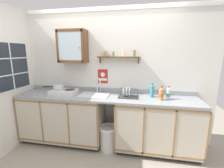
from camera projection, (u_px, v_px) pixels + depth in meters
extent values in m
plane|color=#9E9384|center=(101.00, 157.00, 2.47)|extent=(6.16, 6.16, 0.00)
cube|color=silver|center=(109.00, 77.00, 2.85)|extent=(3.76, 0.05, 2.45)
cube|color=white|center=(108.00, 9.00, 2.58)|extent=(3.76, 0.02, 0.05)
cube|color=black|center=(66.00, 137.00, 2.96)|extent=(1.47, 0.52, 0.08)
cube|color=beige|center=(63.00, 117.00, 2.84)|extent=(1.50, 0.58, 0.83)
cube|color=#997047|center=(53.00, 103.00, 2.48)|extent=(1.50, 0.01, 0.03)
cube|color=#997047|center=(56.00, 143.00, 2.63)|extent=(1.50, 0.01, 0.03)
cube|color=#997047|center=(16.00, 120.00, 2.69)|extent=(0.02, 0.01, 0.76)
cube|color=#997047|center=(42.00, 122.00, 2.60)|extent=(0.02, 0.01, 0.76)
cube|color=#997047|center=(68.00, 125.00, 2.51)|extent=(0.02, 0.01, 0.76)
cube|color=#997047|center=(97.00, 128.00, 2.42)|extent=(0.02, 0.01, 0.76)
cube|color=black|center=(155.00, 147.00, 2.66)|extent=(1.31, 0.52, 0.08)
cube|color=beige|center=(157.00, 124.00, 2.54)|extent=(1.34, 0.58, 0.83)
cube|color=#997047|center=(160.00, 110.00, 2.18)|extent=(1.34, 0.01, 0.03)
cube|color=#997047|center=(157.00, 155.00, 2.33)|extent=(1.34, 0.01, 0.03)
cube|color=#997047|center=(115.00, 129.00, 2.37)|extent=(0.02, 0.01, 0.76)
cube|color=#997047|center=(144.00, 132.00, 2.29)|extent=(0.02, 0.01, 0.76)
cube|color=#997047|center=(175.00, 135.00, 2.21)|extent=(0.02, 0.01, 0.76)
cube|color=#997047|center=(208.00, 138.00, 2.13)|extent=(0.02, 0.01, 0.76)
cube|color=gray|center=(105.00, 97.00, 2.61)|extent=(3.12, 0.61, 0.03)
cube|color=gray|center=(108.00, 90.00, 2.87)|extent=(3.12, 0.02, 0.08)
cube|color=silver|center=(94.00, 95.00, 2.66)|extent=(0.51, 0.38, 0.01)
cube|color=slate|center=(94.00, 101.00, 2.68)|extent=(0.44, 0.30, 0.01)
cube|color=slate|center=(97.00, 96.00, 2.82)|extent=(0.44, 0.01, 0.11)
cube|color=slate|center=(92.00, 101.00, 2.52)|extent=(0.44, 0.01, 0.11)
cylinder|color=#4C4C51|center=(94.00, 101.00, 2.68)|extent=(0.04, 0.04, 0.01)
cylinder|color=silver|center=(97.00, 92.00, 2.86)|extent=(0.05, 0.05, 0.02)
cylinder|color=silver|center=(97.00, 86.00, 2.84)|extent=(0.02, 0.02, 0.18)
torus|color=silver|center=(96.00, 82.00, 2.74)|extent=(0.18, 0.02, 0.18)
cylinder|color=silver|center=(100.00, 90.00, 2.84)|extent=(0.02, 0.02, 0.05)
cube|color=silver|center=(64.00, 92.00, 2.74)|extent=(0.46, 0.31, 0.08)
cylinder|color=#2D2D2D|center=(59.00, 89.00, 2.77)|extent=(0.18, 0.18, 0.01)
cylinder|color=#2D2D2D|center=(70.00, 90.00, 2.73)|extent=(0.18, 0.18, 0.01)
cylinder|color=black|center=(54.00, 94.00, 2.62)|extent=(0.03, 0.02, 0.03)
cylinder|color=black|center=(66.00, 94.00, 2.58)|extent=(0.03, 0.02, 0.03)
cylinder|color=silver|center=(59.00, 87.00, 2.76)|extent=(0.19, 0.19, 0.07)
torus|color=silver|center=(59.00, 85.00, 2.75)|extent=(0.20, 0.20, 0.01)
cylinder|color=black|center=(48.00, 87.00, 2.70)|extent=(0.16, 0.10, 0.02)
cylinder|color=gold|center=(161.00, 95.00, 2.39)|extent=(0.07, 0.07, 0.17)
cone|color=gold|center=(162.00, 88.00, 2.37)|extent=(0.07, 0.07, 0.03)
cylinder|color=red|center=(162.00, 87.00, 2.36)|extent=(0.03, 0.03, 0.02)
cylinder|color=#D84C3F|center=(161.00, 95.00, 2.39)|extent=(0.08, 0.08, 0.05)
cylinder|color=teal|center=(152.00, 92.00, 2.54)|extent=(0.06, 0.06, 0.19)
cone|color=teal|center=(152.00, 85.00, 2.52)|extent=(0.06, 0.06, 0.03)
cylinder|color=#2D59B2|center=(152.00, 84.00, 2.51)|extent=(0.03, 0.03, 0.02)
cylinder|color=#3F8CCC|center=(152.00, 92.00, 2.54)|extent=(0.07, 0.07, 0.05)
cylinder|color=silver|center=(168.00, 94.00, 2.43)|extent=(0.06, 0.06, 0.17)
cone|color=silver|center=(169.00, 88.00, 2.40)|extent=(0.06, 0.06, 0.03)
cylinder|color=red|center=(169.00, 86.00, 2.40)|extent=(0.03, 0.03, 0.02)
cylinder|color=#4C9959|center=(168.00, 95.00, 2.43)|extent=(0.06, 0.06, 0.05)
cube|color=#333338|center=(128.00, 97.00, 2.55)|extent=(0.33, 0.23, 0.01)
cylinder|color=#4C4F54|center=(119.00, 94.00, 2.46)|extent=(0.01, 0.01, 0.11)
cylinder|color=#4C4F54|center=(138.00, 95.00, 2.41)|extent=(0.01, 0.01, 0.11)
cylinder|color=#4C4F54|center=(120.00, 91.00, 2.66)|extent=(0.01, 0.01, 0.11)
cylinder|color=#4C4F54|center=(138.00, 92.00, 2.61)|extent=(0.01, 0.01, 0.11)
cylinder|color=#4C4F54|center=(128.00, 92.00, 2.42)|extent=(0.31, 0.01, 0.01)
cylinder|color=#4C4F54|center=(129.00, 89.00, 2.62)|extent=(0.31, 0.01, 0.01)
cylinder|color=white|center=(124.00, 92.00, 2.55)|extent=(0.01, 0.14, 0.14)
cylinder|color=white|center=(127.00, 92.00, 2.54)|extent=(0.01, 0.17, 0.17)
cylinder|color=white|center=(129.00, 92.00, 2.53)|extent=(0.01, 0.17, 0.17)
cube|color=brown|center=(73.00, 46.00, 2.70)|extent=(0.51, 0.25, 0.58)
cube|color=silver|center=(70.00, 46.00, 2.58)|extent=(0.42, 0.01, 0.47)
cube|color=brown|center=(57.00, 46.00, 2.62)|extent=(0.04, 0.01, 0.54)
cube|color=brown|center=(82.00, 46.00, 2.54)|extent=(0.04, 0.01, 0.54)
cube|color=brown|center=(69.00, 30.00, 2.53)|extent=(0.48, 0.01, 0.05)
cube|color=brown|center=(70.00, 61.00, 2.63)|extent=(0.48, 0.01, 0.05)
sphere|color=olive|center=(79.00, 48.00, 2.54)|extent=(0.02, 0.02, 0.02)
cube|color=brown|center=(119.00, 57.00, 2.65)|extent=(0.76, 0.14, 0.02)
cube|color=brown|center=(100.00, 60.00, 2.77)|extent=(0.02, 0.03, 0.10)
cube|color=brown|center=(139.00, 61.00, 2.65)|extent=(0.02, 0.03, 0.10)
cylinder|color=tan|center=(105.00, 54.00, 2.68)|extent=(0.05, 0.05, 0.09)
cylinder|color=white|center=(105.00, 51.00, 2.67)|extent=(0.05, 0.05, 0.02)
cylinder|color=#598C3F|center=(113.00, 54.00, 2.65)|extent=(0.04, 0.04, 0.09)
cylinder|color=white|center=(113.00, 51.00, 2.64)|extent=(0.04, 0.04, 0.02)
cylinder|color=silver|center=(124.00, 54.00, 2.61)|extent=(0.04, 0.04, 0.07)
cylinder|color=white|center=(124.00, 52.00, 2.60)|extent=(0.04, 0.04, 0.02)
cylinder|color=#598C3F|center=(134.00, 54.00, 2.60)|extent=(0.04, 0.04, 0.09)
cylinder|color=red|center=(134.00, 51.00, 2.59)|extent=(0.04, 0.04, 0.02)
cube|color=#B2261E|center=(103.00, 76.00, 2.84)|extent=(0.19, 0.01, 0.26)
cube|color=white|center=(103.00, 79.00, 2.85)|extent=(0.16, 0.00, 0.05)
cylinder|color=white|center=(103.00, 75.00, 2.83)|extent=(0.08, 0.00, 0.08)
cube|color=#262D38|center=(12.00, 67.00, 2.56)|extent=(0.01, 0.74, 0.78)
cube|color=white|center=(11.00, 67.00, 2.56)|extent=(0.02, 0.78, 0.82)
cube|color=white|center=(12.00, 67.00, 2.55)|extent=(0.01, 0.02, 0.78)
cube|color=white|center=(13.00, 75.00, 2.58)|extent=(0.01, 0.74, 0.02)
cube|color=white|center=(11.00, 58.00, 2.53)|extent=(0.01, 0.74, 0.02)
cylinder|color=silver|center=(108.00, 138.00, 2.64)|extent=(0.30, 0.30, 0.41)
torus|color=white|center=(108.00, 127.00, 2.60)|extent=(0.33, 0.33, 0.03)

